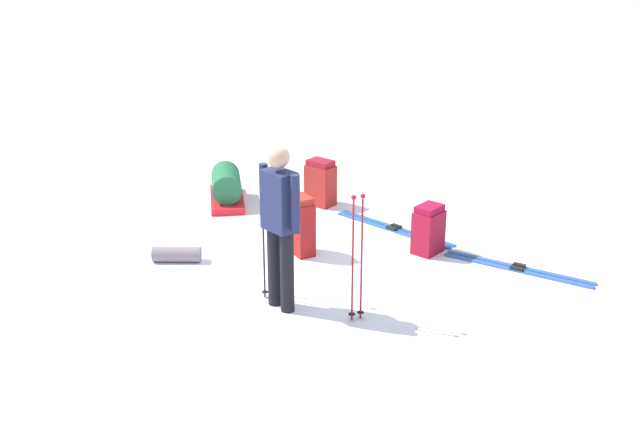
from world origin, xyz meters
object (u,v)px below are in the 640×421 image
backpack_small_spare (301,226)px  ski_poles_planted_near (271,232)px  ski_poles_planted_far (357,251)px  gear_sled (226,187)px  sleeping_mat_rolled (177,254)px  backpack_large_dark (428,230)px  skier_standing (280,220)px  ski_pair_far (518,269)px  ski_pair_near (394,229)px  backpack_bright (320,183)px

backpack_small_spare → ski_poles_planted_near: size_ratio=0.56×
ski_poles_planted_far → gear_sled: ski_poles_planted_far is taller
backpack_small_spare → sleeping_mat_rolled: bearing=2.5°
backpack_large_dark → backpack_small_spare: bearing=-5.1°
skier_standing → ski_pair_far: 2.93m
ski_pair_near → backpack_small_spare: size_ratio=2.03×
skier_standing → ski_poles_planted_far: (-0.72, 0.33, -0.23)m
skier_standing → sleeping_mat_rolled: 1.90m
backpack_large_dark → backpack_small_spare: backpack_small_spare is taller
ski_pair_near → sleeping_mat_rolled: sleeping_mat_rolled is taller
backpack_large_dark → ski_poles_planted_near: (1.89, 0.93, 0.43)m
ski_pair_near → ski_poles_planted_far: size_ratio=1.11×
backpack_bright → backpack_small_spare: (0.41, 1.65, 0.04)m
skier_standing → ski_poles_planted_far: bearing=155.0°
backpack_small_spare → sleeping_mat_rolled: 1.47m
backpack_bright → gear_sled: size_ratio=0.58×
ski_poles_planted_near → ski_poles_planted_far: size_ratio=0.99×
backpack_bright → ski_poles_planted_near: (0.82, 2.72, 0.40)m
backpack_large_dark → sleeping_mat_rolled: bearing=-1.3°
ski_poles_planted_near → sleeping_mat_rolled: bearing=-43.9°
skier_standing → ski_poles_planted_near: bearing=-73.5°
skier_standing → gear_sled: 3.35m
skier_standing → backpack_large_dark: (-1.81, -1.20, -0.67)m
backpack_bright → sleeping_mat_rolled: (1.86, 1.72, -0.22)m
backpack_small_spare → ski_poles_planted_far: 1.75m
sleeping_mat_rolled → backpack_small_spare: bearing=-177.5°
sleeping_mat_rolled → backpack_large_dark: bearing=178.7°
ski_pair_far → sleeping_mat_rolled: 3.88m
ski_poles_planted_near → backpack_small_spare: bearing=-110.9°
backpack_small_spare → ski_poles_planted_far: ski_poles_planted_far is taller
gear_sled → sleeping_mat_rolled: size_ratio=2.00×
ski_pair_far → ski_poles_planted_far: 2.31m
ski_poles_planted_near → ski_poles_planted_far: bearing=143.1°
ski_poles_planted_far → gear_sled: size_ratio=1.19×
ski_poles_planted_far → sleeping_mat_rolled: (1.84, -1.60, -0.63)m
backpack_large_dark → ski_poles_planted_near: 2.15m
backpack_bright → ski_poles_planted_far: (0.03, 3.32, 0.41)m
gear_sled → ski_poles_planted_far: bearing=109.4°
ski_pair_far → sleeping_mat_rolled: (3.83, -0.66, 0.08)m
ski_pair_far → backpack_small_spare: bearing=-17.0°
ski_pair_near → backpack_large_dark: bearing=108.3°
backpack_large_dark → sleeping_mat_rolled: backpack_large_dark is taller
ski_pair_near → backpack_large_dark: (-0.25, 0.75, 0.28)m
backpack_large_dark → ski_pair_far: bearing=146.4°
ski_poles_planted_near → skier_standing: bearing=106.5°
backpack_small_spare → gear_sled: (0.87, -1.90, -0.13)m
backpack_large_dark → backpack_small_spare: 1.49m
backpack_large_dark → gear_sled: size_ratio=0.54×
gear_sled → skier_standing: bearing=99.5°
sleeping_mat_rolled → gear_sled: bearing=-106.4°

